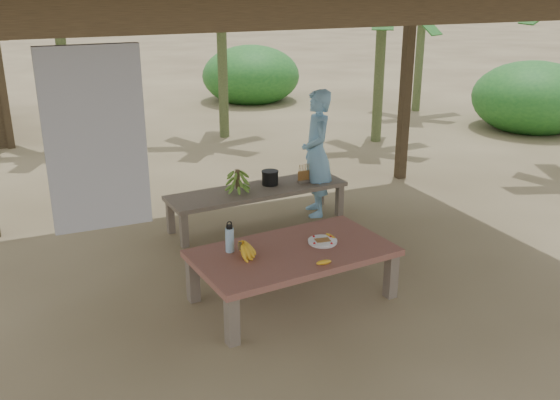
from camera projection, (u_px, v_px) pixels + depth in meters
name	position (u px, v px, depth m)	size (l,w,h in m)	color
ground	(296.00, 274.00, 6.34)	(80.00, 80.00, 0.00)	brown
work_table	(293.00, 256.00, 5.71)	(1.89, 1.18, 0.50)	brown
bench	(258.00, 193.00, 7.50)	(2.24, 0.78, 0.45)	brown
ripe_banana_bunch	(240.00, 249.00, 5.51)	(0.26, 0.22, 0.16)	yellow
plate	(323.00, 242.00, 5.82)	(0.27, 0.27, 0.04)	white
loose_banana_front	(324.00, 262.00, 5.39)	(0.04, 0.17, 0.04)	yellow
loose_banana_side	(332.00, 238.00, 5.90)	(0.04, 0.17, 0.04)	yellow
water_flask	(230.00, 239.00, 5.61)	(0.08, 0.08, 0.30)	#408DCA
green_banana_stalk	(238.00, 180.00, 7.31)	(0.25, 0.25, 0.29)	#598C2D
cooking_pot	(270.00, 178.00, 7.60)	(0.20, 0.20, 0.17)	black
skewer_rack	(304.00, 173.00, 7.67)	(0.18, 0.08, 0.24)	#A57F47
woman	(317.00, 153.00, 7.70)	(0.58, 0.38, 1.58)	#78B5E4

